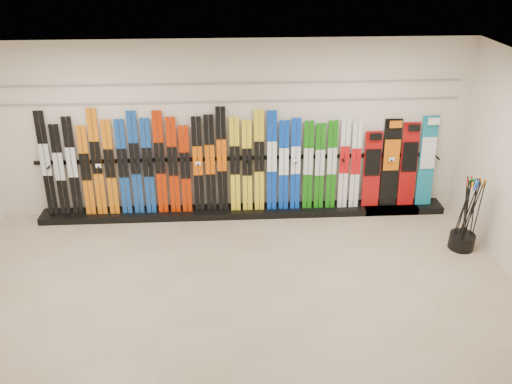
{
  "coord_description": "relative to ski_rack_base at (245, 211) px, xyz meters",
  "views": [
    {
      "loc": [
        -0.01,
        -5.4,
        4.4
      ],
      "look_at": [
        0.36,
        1.0,
        1.1
      ],
      "focal_mm": 35.0,
      "sensor_mm": 36.0,
      "label": 1
    }
  ],
  "objects": [
    {
      "name": "floor",
      "position": [
        -0.22,
        -2.28,
        -0.06
      ],
      "size": [
        8.0,
        8.0,
        0.0
      ],
      "primitive_type": "plane",
      "color": "tan",
      "rests_on": "ground"
    },
    {
      "name": "back_wall",
      "position": [
        -0.22,
        0.22,
        1.44
      ],
      "size": [
        8.0,
        0.0,
        8.0
      ],
      "primitive_type": "plane",
      "rotation": [
        1.57,
        0.0,
        0.0
      ],
      "color": "beige",
      "rests_on": "floor"
    },
    {
      "name": "ceiling",
      "position": [
        -0.22,
        -2.28,
        2.94
      ],
      "size": [
        8.0,
        8.0,
        0.0
      ],
      "primitive_type": "plane",
      "rotation": [
        3.14,
        0.0,
        0.0
      ],
      "color": "silver",
      "rests_on": "back_wall"
    },
    {
      "name": "ski_rack_base",
      "position": [
        0.0,
        0.0,
        0.0
      ],
      "size": [
        8.0,
        0.4,
        0.12
      ],
      "primitive_type": "cube",
      "color": "black",
      "rests_on": "floor"
    },
    {
      "name": "skis",
      "position": [
        -0.72,
        0.05,
        0.89
      ],
      "size": [
        5.38,
        0.24,
        1.83
      ],
      "color": "black",
      "rests_on": "ski_rack_base"
    },
    {
      "name": "snowboards",
      "position": [
        2.71,
        0.07,
        0.81
      ],
      "size": [
        1.25,
        0.24,
        1.59
      ],
      "color": "#990C0C",
      "rests_on": "ski_rack_base"
    },
    {
      "name": "pole_bin",
      "position": [
        3.38,
        -1.26,
        0.07
      ],
      "size": [
        0.39,
        0.39,
        0.25
      ],
      "primitive_type": "cylinder",
      "color": "black",
      "rests_on": "floor"
    },
    {
      "name": "ski_poles",
      "position": [
        3.38,
        -1.25,
        0.55
      ],
      "size": [
        0.32,
        0.31,
        1.18
      ],
      "color": "black",
      "rests_on": "pole_bin"
    },
    {
      "name": "slatwall_rail_0",
      "position": [
        -0.22,
        0.2,
        1.94
      ],
      "size": [
        7.6,
        0.02,
        0.03
      ],
      "primitive_type": "cube",
      "color": "gray",
      "rests_on": "back_wall"
    },
    {
      "name": "slatwall_rail_1",
      "position": [
        -0.22,
        0.2,
        2.24
      ],
      "size": [
        7.6,
        0.02,
        0.03
      ],
      "primitive_type": "cube",
      "color": "gray",
      "rests_on": "back_wall"
    }
  ]
}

